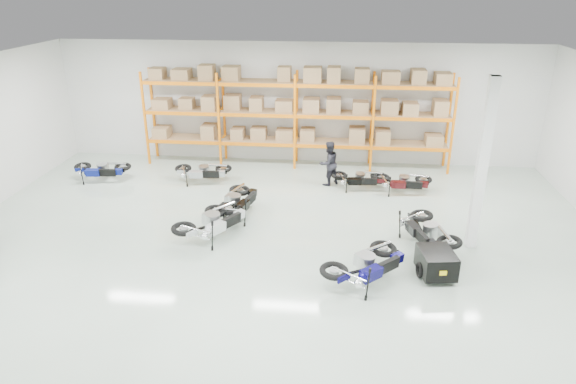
# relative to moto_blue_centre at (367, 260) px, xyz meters

# --- Properties ---
(room) EXTENTS (18.00, 18.00, 18.00)m
(room) POSITION_rel_moto_blue_centre_xyz_m (-2.37, 1.58, 1.65)
(room) COLOR #B3C8B5
(room) RESTS_ON ground
(pallet_rack) EXTENTS (11.28, 0.98, 3.62)m
(pallet_rack) POSITION_rel_moto_blue_centre_xyz_m (-2.37, 8.03, 1.65)
(pallet_rack) COLOR orange
(pallet_rack) RESTS_ON ground
(structural_column) EXTENTS (0.25, 0.25, 4.50)m
(structural_column) POSITION_rel_moto_blue_centre_xyz_m (2.83, 2.08, 1.65)
(structural_column) COLOR white
(structural_column) RESTS_ON ground
(moto_blue_centre) EXTENTS (2.10, 2.08, 1.28)m
(moto_blue_centre) POSITION_rel_moto_blue_centre_xyz_m (0.00, 0.00, 0.00)
(moto_blue_centre) COLOR #0A0747
(moto_blue_centre) RESTS_ON ground
(moto_silver_left) EXTENTS (1.91, 2.20, 1.28)m
(moto_silver_left) POSITION_rel_moto_blue_centre_xyz_m (-4.08, 1.86, 0.00)
(moto_silver_left) COLOR silver
(moto_silver_left) RESTS_ON ground
(moto_black_far_left) EXTENTS (1.39, 2.12, 1.26)m
(moto_black_far_left) POSITION_rel_moto_blue_centre_xyz_m (-3.73, 3.25, -0.01)
(moto_black_far_left) COLOR black
(moto_black_far_left) RESTS_ON ground
(moto_touring_right) EXTENTS (1.48, 2.09, 1.23)m
(moto_touring_right) POSITION_rel_moto_blue_centre_xyz_m (1.64, 1.99, -0.02)
(moto_touring_right) COLOR black
(moto_touring_right) RESTS_ON ground
(trailer) EXTENTS (0.91, 1.67, 0.68)m
(trailer) POSITION_rel_moto_blue_centre_xyz_m (1.64, 0.39, -0.20)
(trailer) COLOR black
(trailer) RESTS_ON ground
(moto_back_a) EXTENTS (1.78, 0.99, 1.12)m
(moto_back_a) POSITION_rel_moto_blue_centre_xyz_m (-9.03, 5.68, -0.08)
(moto_back_a) COLOR navy
(moto_back_a) RESTS_ON ground
(moto_back_b) EXTENTS (1.77, 0.99, 1.10)m
(moto_back_b) POSITION_rel_moto_blue_centre_xyz_m (-5.43, 5.88, -0.08)
(moto_back_b) COLOR #9DA1A6
(moto_back_b) RESTS_ON ground
(moto_back_c) EXTENTS (1.63, 0.87, 1.03)m
(moto_back_c) POSITION_rel_moto_blue_centre_xyz_m (-0.03, 5.82, -0.12)
(moto_back_c) COLOR black
(moto_back_c) RESTS_ON ground
(moto_back_d) EXTENTS (1.67, 0.85, 1.07)m
(moto_back_d) POSITION_rel_moto_blue_centre_xyz_m (1.40, 5.64, -0.10)
(moto_back_d) COLOR #390B0E
(moto_back_d) RESTS_ON ground
(person_back) EXTENTS (0.95, 0.93, 1.54)m
(person_back) POSITION_rel_moto_blue_centre_xyz_m (-1.08, 6.12, 0.17)
(person_back) COLOR black
(person_back) RESTS_ON ground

